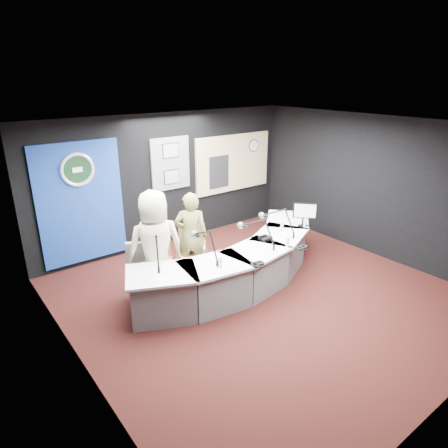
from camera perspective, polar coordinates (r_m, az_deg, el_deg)
ground at (r=6.90m, az=5.46°, el=-10.09°), size 6.00×6.00×0.00m
ceiling at (r=5.98m, az=6.38°, el=13.63°), size 6.00×6.00×0.02m
wall_back at (r=8.63m, az=-7.93°, el=6.24°), size 6.00×0.02×2.80m
wall_left at (r=4.91m, az=-20.79°, el=-6.37°), size 0.02×6.00×2.80m
wall_right at (r=8.57m, az=20.74°, el=4.99°), size 0.02×6.00×2.80m
broadcast_desk at (r=7.05m, az=2.22°, el=-5.83°), size 4.50×1.90×0.75m
backdrop_panel at (r=7.92m, az=-19.74°, el=2.76°), size 1.60×0.05×2.30m
agency_seal at (r=7.72m, az=-20.22°, el=7.28°), size 0.63×0.07×0.63m
seal_center at (r=7.72m, az=-20.23°, el=7.29°), size 0.48×0.01×0.48m
pinboard at (r=8.55m, az=-7.65°, el=8.53°), size 0.90×0.04×1.10m
framed_photo_upper at (r=8.47m, az=-7.64°, el=10.35°), size 0.34×0.02×0.27m
framed_photo_lower at (r=8.59m, az=-7.46°, el=6.67°), size 0.34×0.02×0.27m
booth_window_frame at (r=9.53m, az=1.35°, el=8.73°), size 2.12×0.06×1.32m
booth_glow at (r=9.53m, az=1.39°, el=8.72°), size 2.00×0.02×1.20m
equipment_rack at (r=9.27m, az=-0.73°, el=7.44°), size 0.55×0.02×0.75m
wall_clock at (r=9.83m, az=4.25°, el=11.11°), size 0.28×0.01×0.28m
armchair_left at (r=6.70m, az=-9.50°, el=-7.14°), size 0.66×0.66×0.86m
armchair_right at (r=7.27m, az=-4.64°, el=-4.23°), size 0.74×0.74×0.94m
draped_jacket at (r=6.73m, az=-11.58°, el=-5.32°), size 0.48×0.34×0.70m
person_man at (r=6.48m, az=-9.76°, el=-3.21°), size 1.01×0.77×1.86m
person_woman at (r=7.13m, az=-4.72°, el=-1.74°), size 0.71×0.66×1.62m
computer_monitor at (r=7.79m, az=11.37°, el=1.90°), size 0.31×0.33×0.29m
desk_phone at (r=7.14m, az=5.91°, el=-2.05°), size 0.21×0.17×0.05m
headphones_near at (r=6.89m, az=11.09°, el=-3.30°), size 0.21×0.21×0.04m
headphones_far at (r=6.22m, az=4.81°, el=-5.67°), size 0.23×0.23×0.04m
paper_stack at (r=5.91m, az=-8.91°, el=-7.51°), size 0.25×0.32×0.00m
notepad at (r=6.09m, az=-0.77°, el=-6.35°), size 0.35×0.38×0.00m
boom_mic_a at (r=6.18m, az=-9.64°, el=-3.19°), size 0.38×0.68×0.60m
boom_mic_b at (r=6.26m, az=-2.72°, el=-2.60°), size 0.16×0.74×0.60m
boom_mic_c at (r=6.73m, az=4.75°, el=-0.94°), size 0.38×0.68×0.60m
boom_mic_d at (r=7.26m, az=7.68°, el=0.57°), size 0.40×0.67×0.60m
water_bottles at (r=6.93m, az=6.05°, el=-2.22°), size 2.38×0.65×0.18m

